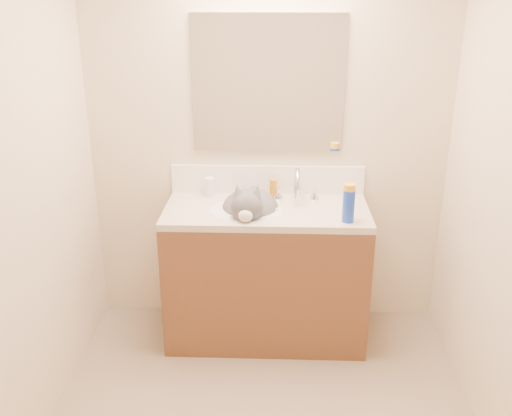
# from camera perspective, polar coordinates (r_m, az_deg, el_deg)

# --- Properties ---
(room_shell) EXTENTS (2.24, 2.54, 2.52)m
(room_shell) POSITION_cam_1_polar(r_m,az_deg,el_deg) (2.22, 0.65, 5.94)
(room_shell) COLOR beige
(room_shell) RESTS_ON ground
(vanity_cabinet) EXTENTS (1.20, 0.55, 0.82)m
(vanity_cabinet) POSITION_cam_1_polar(r_m,az_deg,el_deg) (3.53, 1.01, -6.84)
(vanity_cabinet) COLOR brown
(vanity_cabinet) RESTS_ON ground
(counter_slab) EXTENTS (1.20, 0.55, 0.04)m
(counter_slab) POSITION_cam_1_polar(r_m,az_deg,el_deg) (3.35, 1.06, -0.34)
(counter_slab) COLOR beige
(counter_slab) RESTS_ON vanity_cabinet
(basin) EXTENTS (0.45, 0.36, 0.14)m
(basin) POSITION_cam_1_polar(r_m,az_deg,el_deg) (3.35, -1.01, -1.30)
(basin) COLOR white
(basin) RESTS_ON vanity_cabinet
(faucet) EXTENTS (0.28, 0.20, 0.21)m
(faucet) POSITION_cam_1_polar(r_m,az_deg,el_deg) (3.45, 4.11, 2.10)
(faucet) COLOR silver
(faucet) RESTS_ON counter_slab
(cat) EXTENTS (0.39, 0.49, 0.35)m
(cat) POSITION_cam_1_polar(r_m,az_deg,el_deg) (3.35, -0.60, -0.22)
(cat) COLOR #4D4B4D
(cat) RESTS_ON basin
(backsplash) EXTENTS (1.20, 0.02, 0.18)m
(backsplash) POSITION_cam_1_polar(r_m,az_deg,el_deg) (3.56, 1.16, 2.86)
(backsplash) COLOR white
(backsplash) RESTS_ON counter_slab
(mirror) EXTENTS (0.90, 0.02, 0.80)m
(mirror) POSITION_cam_1_polar(r_m,az_deg,el_deg) (3.42, 1.23, 12.28)
(mirror) COLOR white
(mirror) RESTS_ON room_shell
(pill_bottle) EXTENTS (0.06, 0.06, 0.12)m
(pill_bottle) POSITION_cam_1_polar(r_m,az_deg,el_deg) (3.53, -4.63, 2.12)
(pill_bottle) COLOR white
(pill_bottle) RESTS_ON counter_slab
(pill_label) EXTENTS (0.06, 0.06, 0.04)m
(pill_label) POSITION_cam_1_polar(r_m,az_deg,el_deg) (3.54, -4.62, 1.92)
(pill_label) COLOR orange
(pill_label) RESTS_ON pill_bottle
(silver_jar) EXTENTS (0.06, 0.06, 0.06)m
(silver_jar) POSITION_cam_1_polar(r_m,az_deg,el_deg) (3.51, -0.27, 1.56)
(silver_jar) COLOR #B7B7BC
(silver_jar) RESTS_ON counter_slab
(amber_bottle) EXTENTS (0.05, 0.05, 0.11)m
(amber_bottle) POSITION_cam_1_polar(r_m,az_deg,el_deg) (3.52, 1.73, 2.04)
(amber_bottle) COLOR #C38217
(amber_bottle) RESTS_ON counter_slab
(toothbrush) EXTENTS (0.04, 0.14, 0.01)m
(toothbrush) POSITION_cam_1_polar(r_m,az_deg,el_deg) (3.37, 1.89, 0.20)
(toothbrush) COLOR white
(toothbrush) RESTS_ON counter_slab
(toothbrush_head) EXTENTS (0.02, 0.03, 0.01)m
(toothbrush_head) POSITION_cam_1_polar(r_m,az_deg,el_deg) (3.36, 1.89, 0.24)
(toothbrush_head) COLOR #69A7E0
(toothbrush_head) RESTS_ON counter_slab
(spray_can) EXTENTS (0.09, 0.09, 0.18)m
(spray_can) POSITION_cam_1_polar(r_m,az_deg,el_deg) (3.16, 9.24, 0.19)
(spray_can) COLOR blue
(spray_can) RESTS_ON counter_slab
(spray_cap) EXTENTS (0.08, 0.08, 0.04)m
(spray_cap) POSITION_cam_1_polar(r_m,az_deg,el_deg) (3.13, 9.35, 2.03)
(spray_cap) COLOR yellow
(spray_cap) RESTS_ON spray_can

